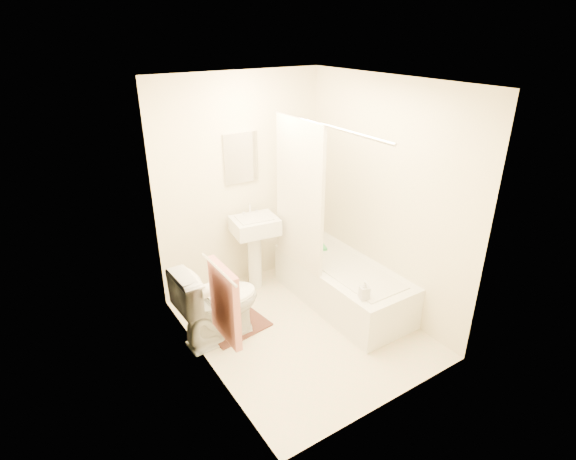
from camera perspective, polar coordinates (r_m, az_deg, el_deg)
floor at (r=4.68m, az=1.71°, el=-12.30°), size 2.40×2.40×0.00m
ceiling at (r=3.76m, az=2.18°, el=18.37°), size 2.40×2.40×0.00m
wall_back at (r=5.04m, az=-5.93°, el=5.85°), size 2.00×0.02×2.40m
wall_left at (r=3.64m, az=-11.12°, el=-2.07°), size 0.02×2.40×2.40m
wall_right at (r=4.68m, az=12.06°, el=3.94°), size 0.02×2.40×2.40m
mirror at (r=4.93m, az=-5.97°, el=9.09°), size 0.40×0.03×0.55m
curtain_rod at (r=4.08m, az=4.81°, el=13.10°), size 0.03×1.70×0.03m
shower_curtain at (r=4.61m, az=1.44°, el=4.42°), size 0.04×0.80×1.55m
towel_bar at (r=3.50m, az=-8.79°, el=-4.94°), size 0.02×0.60×0.02m
towel at (r=3.67m, az=-8.04°, el=-9.16°), size 0.06×0.45×0.66m
toilet_paper at (r=4.01m, az=-10.29°, el=-7.59°), size 0.11×0.12×0.12m
toilet at (r=4.38m, az=-8.84°, el=-9.12°), size 0.83×0.49×0.80m
sink at (r=5.12m, az=-4.21°, el=-2.55°), size 0.54×0.45×0.96m
bathtub at (r=4.97m, az=6.90°, el=-6.81°), size 0.72×1.64×0.46m
bath_mat at (r=4.71m, az=-6.61°, el=-12.01°), size 0.66×0.53×0.02m
soap_bottle at (r=4.28m, az=9.68°, el=-7.52°), size 0.11×0.11×0.19m
scrub_brush at (r=5.19m, az=4.40°, el=-2.11°), size 0.11×0.19×0.04m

